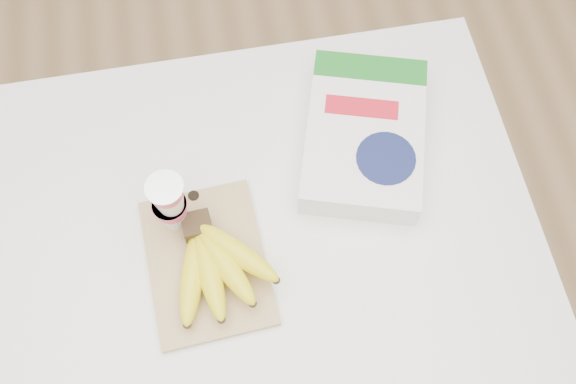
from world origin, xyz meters
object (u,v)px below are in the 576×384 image
object	(u,v)px
table	(203,333)
cutting_board	(207,262)
yogurt_stack	(170,203)
cereal_box	(364,135)
bananas	(215,264)

from	to	relation	value
table	cutting_board	xyz separation A→B (m)	(0.07, 0.00, 0.50)
yogurt_stack	cereal_box	distance (m)	0.37
table	cereal_box	xyz separation A→B (m)	(0.38, 0.18, 0.53)
table	yogurt_stack	xyz separation A→B (m)	(0.03, 0.08, 0.58)
cereal_box	yogurt_stack	bearing A→B (deg)	-147.44
cutting_board	yogurt_stack	world-z (taller)	yogurt_stack
bananas	cereal_box	bearing A→B (deg)	33.46
cutting_board	yogurt_stack	distance (m)	0.12
cereal_box	table	bearing A→B (deg)	-137.42
bananas	cutting_board	bearing A→B (deg)	129.74
table	cereal_box	size ratio (longest dim) A/B	3.69
yogurt_stack	cereal_box	bearing A→B (deg)	15.57
bananas	cereal_box	world-z (taller)	bananas
cereal_box	bananas	bearing A→B (deg)	-129.56
bananas	yogurt_stack	bearing A→B (deg)	119.54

